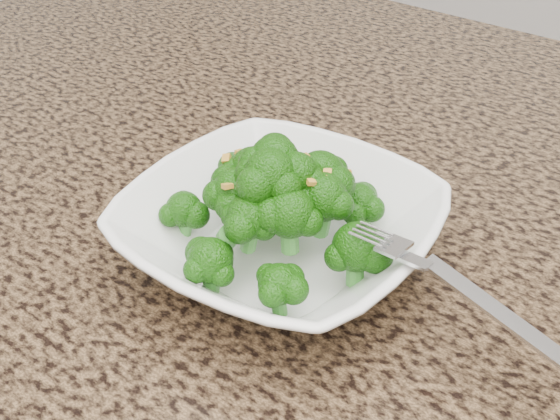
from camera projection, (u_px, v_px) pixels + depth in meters
The scene contains 5 objects.
granite_counter at pixel (434, 273), 0.58m from camera, with size 1.64×1.04×0.03m, color brown.
bowl at pixel (280, 231), 0.56m from camera, with size 0.24×0.24×0.06m, color white.
broccoli_pile at pixel (280, 164), 0.52m from camera, with size 0.21×0.21×0.07m, color #185609, non-canonical shape.
garlic_topping at pixel (280, 120), 0.50m from camera, with size 0.13×0.13×0.01m, color gold, non-canonical shape.
fork at pixel (421, 264), 0.47m from camera, with size 0.18×0.03×0.01m, color silver, non-canonical shape.
Camera 1 is at (0.17, -0.13, 1.27)m, focal length 45.00 mm.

